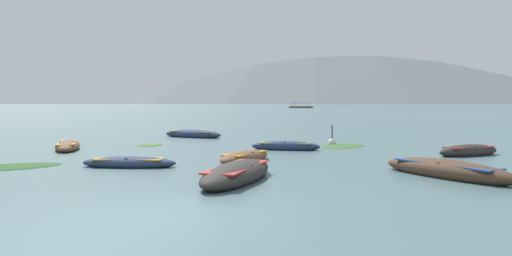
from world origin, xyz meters
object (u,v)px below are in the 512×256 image
rowboat_8 (237,173)px  rowboat_0 (446,170)px  rowboat_4 (245,157)px  rowboat_5 (193,134)px  mooring_buoy (332,143)px  rowboat_6 (129,163)px  rowboat_7 (469,151)px  ferry_0 (301,107)px  rowboat_3 (68,146)px  rowboat_2 (286,146)px

rowboat_8 → rowboat_0: bearing=14.0°
rowboat_4 → rowboat_5: rowboat_5 is taller
rowboat_5 → rowboat_8: (5.72, -15.96, 0.01)m
mooring_buoy → rowboat_4: bearing=-115.3°
rowboat_6 → rowboat_7: size_ratio=1.05×
rowboat_5 → rowboat_7: 16.69m
rowboat_4 → mooring_buoy: (3.56, 7.53, -0.06)m
ferry_0 → mooring_buoy: bearing=-87.5°
rowboat_8 → mooring_buoy: (3.09, 11.90, -0.10)m
rowboat_3 → mooring_buoy: (12.74, 4.22, -0.06)m
rowboat_2 → rowboat_3: rowboat_3 is taller
rowboat_2 → rowboat_6: size_ratio=0.98×
rowboat_3 → rowboat_5: size_ratio=0.92×
rowboat_0 → mooring_buoy: mooring_buoy is taller
rowboat_4 → rowboat_7: rowboat_7 is taller
rowboat_8 → ferry_0: bearing=91.4°
ferry_0 → rowboat_2: bearing=-88.3°
rowboat_2 → rowboat_5: bearing=132.6°
rowboat_0 → mooring_buoy: size_ratio=3.49×
rowboat_0 → rowboat_7: (2.55, 6.06, -0.02)m
rowboat_6 → rowboat_8: size_ratio=0.75×
rowboat_3 → mooring_buoy: mooring_buoy is taller
rowboat_4 → rowboat_6: rowboat_4 is taller
rowboat_8 → rowboat_2: bearing=84.8°
rowboat_2 → rowboat_5: (-6.53, 7.10, 0.03)m
rowboat_7 → ferry_0: (-13.45, 186.68, 0.26)m
ferry_0 → mooring_buoy: ferry_0 is taller
rowboat_7 → ferry_0: size_ratio=0.30×
rowboat_0 → rowboat_5: bearing=129.5°
rowboat_2 → mooring_buoy: mooring_buoy is taller
rowboat_6 → rowboat_2: bearing=52.3°
rowboat_6 → ferry_0: 191.95m
rowboat_6 → mooring_buoy: 12.06m
rowboat_7 → mooring_buoy: 7.08m
rowboat_5 → ferry_0: ferry_0 is taller
rowboat_7 → mooring_buoy: (-5.63, 4.30, -0.08)m
rowboat_3 → rowboat_8: rowboat_8 is taller
rowboat_4 → rowboat_6: (-3.79, -2.03, -0.02)m
rowboat_2 → rowboat_7: size_ratio=1.03×
rowboat_3 → rowboat_6: size_ratio=1.19×
rowboat_4 → rowboat_8: size_ratio=0.74×
rowboat_2 → rowboat_4: (-1.26, -4.50, -0.00)m
rowboat_2 → ferry_0: size_ratio=0.31×
rowboat_7 → mooring_buoy: size_ratio=2.68×
mooring_buoy → rowboat_5: bearing=155.3°
rowboat_0 → mooring_buoy: 10.81m
rowboat_0 → rowboat_2: size_ratio=1.26×
rowboat_0 → rowboat_5: (-11.89, 14.43, -0.00)m
rowboat_0 → rowboat_8: rowboat_8 is taller
rowboat_4 → rowboat_0: bearing=-23.1°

